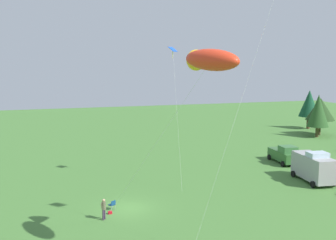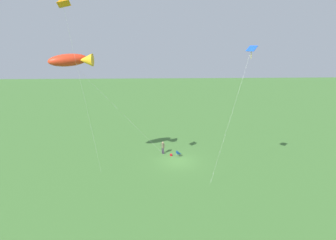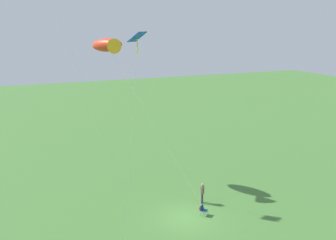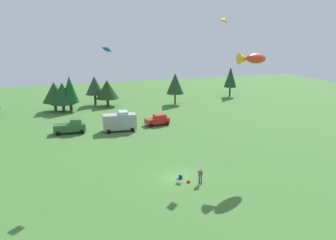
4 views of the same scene
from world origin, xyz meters
TOP-DOWN VIEW (x-y plane):
  - ground_plane at (0.00, 0.00)m, footprint 160.00×160.00m
  - person_kite_flyer at (1.83, -2.37)m, footprint 0.51×0.51m
  - folding_chair at (-0.14, -1.38)m, footprint 0.66×0.66m
  - backpack_on_grass at (0.75, -1.72)m, footprint 0.25×0.34m
  - kite_large_fish at (11.03, 2.75)m, footprint 11.85×6.47m
  - kite_diamond_blue at (-6.02, 5.94)m, footprint 3.76×1.08m

SIDE VIEW (x-z plane):
  - ground_plane at x=0.00m, z-range 0.00..0.00m
  - backpack_on_grass at x=0.75m, z-range 0.00..0.22m
  - folding_chair at x=-0.14m, z-range 0.08..0.90m
  - person_kite_flyer at x=1.83m, z-range 0.15..1.89m
  - kite_large_fish at x=11.03m, z-range 6.00..19.48m
  - kite_diamond_blue at x=-6.02m, z-range 6.21..20.40m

